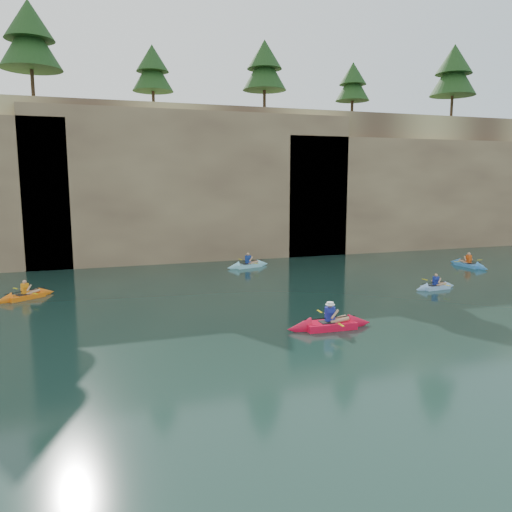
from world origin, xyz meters
name	(u,v)px	position (x,y,z in m)	size (l,w,h in m)	color
ground	(283,367)	(0.00, 0.00, 0.00)	(160.00, 160.00, 0.00)	black
cliff	(157,180)	(0.00, 30.00, 6.00)	(70.00, 16.00, 12.00)	tan
cliff_slab_center	(197,185)	(2.00, 22.60, 5.70)	(24.00, 2.40, 11.40)	#9E8660
cliff_slab_east	(422,193)	(22.00, 22.60, 4.92)	(26.00, 2.40, 9.84)	#9E8660
sea_cave_center	(117,243)	(-4.00, 21.95, 1.60)	(3.50, 1.00, 3.20)	black
sea_cave_east	(298,228)	(10.00, 21.95, 2.25)	(5.00, 1.00, 4.50)	black
cliff_pines	(162,47)	(0.00, 25.00, 15.91)	(56.00, 6.00, 7.83)	black
main_kayaker	(330,324)	(3.41, 3.38, 0.19)	(3.77, 2.53, 1.40)	red
kayaker_orange	(25,296)	(-9.15, 13.11, 0.15)	(3.07, 2.42, 1.22)	orange
kayaker_ltblue_near	(435,287)	(12.52, 8.26, 0.14)	(2.82, 2.18, 1.09)	#8FBCF0
kayaker_ltblue_mid	(248,265)	(4.60, 18.26, 0.16)	(3.46, 2.45, 1.29)	#8DD9ED
kayaker_blue_east	(468,264)	(19.46, 13.56, 0.15)	(2.47, 3.56, 1.26)	#4190DF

